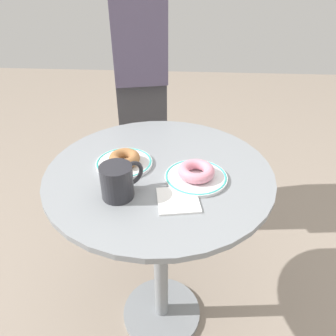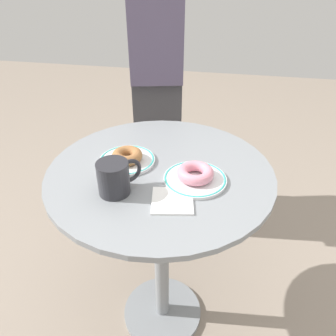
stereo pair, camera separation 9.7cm
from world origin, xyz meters
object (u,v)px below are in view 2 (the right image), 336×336
at_px(cafe_table, 161,221).
at_px(coffee_mug, 115,177).
at_px(plate_left, 127,160).
at_px(donut_pink_frosted, 195,173).
at_px(donut_cinnamon, 127,156).
at_px(paper_napkin, 172,201).
at_px(plate_right, 195,179).
at_px(person_figure, 156,81).

bearing_deg(cafe_table, coffee_mug, -126.51).
relative_size(cafe_table, plate_left, 4.26).
distance_m(cafe_table, donut_pink_frosted, 0.27).
height_order(donut_cinnamon, paper_napkin, donut_cinnamon).
relative_size(cafe_table, plate_right, 4.09).
xyz_separation_m(donut_cinnamon, paper_napkin, (0.17, -0.16, -0.03)).
distance_m(cafe_table, paper_napkin, 0.27).
bearing_deg(donut_cinnamon, paper_napkin, -43.07).
relative_size(plate_right, paper_napkin, 1.64).
distance_m(paper_napkin, person_figure, 0.86).
xyz_separation_m(plate_right, donut_pink_frosted, (0.00, -0.00, 0.02)).
xyz_separation_m(cafe_table, coffee_mug, (-0.10, -0.13, 0.26)).
xyz_separation_m(donut_pink_frosted, person_figure, (-0.28, 0.73, 0.02)).
bearing_deg(plate_left, cafe_table, -11.57).
relative_size(plate_right, person_figure, 0.11).
height_order(cafe_table, donut_pink_frosted, donut_pink_frosted).
distance_m(cafe_table, plate_right, 0.25).
relative_size(cafe_table, coffee_mug, 6.89).
height_order(plate_right, paper_napkin, plate_right).
distance_m(donut_cinnamon, paper_napkin, 0.24).
bearing_deg(person_figure, plate_right, -69.19).
height_order(plate_left, plate_right, same).
height_order(paper_napkin, coffee_mug, coffee_mug).
xyz_separation_m(cafe_table, person_figure, (-0.16, 0.68, 0.26)).
xyz_separation_m(donut_cinnamon, person_figure, (-0.05, 0.67, 0.02)).
bearing_deg(person_figure, donut_cinnamon, -85.53).
xyz_separation_m(plate_left, coffee_mug, (0.01, -0.16, 0.04)).
bearing_deg(cafe_table, paper_napkin, -66.30).
bearing_deg(paper_napkin, cafe_table, 113.70).
bearing_deg(cafe_table, person_figure, 103.32).
height_order(donut_pink_frosted, coffee_mug, coffee_mug).
bearing_deg(donut_pink_frosted, plate_left, 164.35).
height_order(cafe_table, coffee_mug, coffee_mug).
distance_m(plate_right, coffee_mug, 0.24).
bearing_deg(paper_napkin, person_figure, 105.24).
relative_size(paper_napkin, coffee_mug, 1.03).
height_order(coffee_mug, person_figure, person_figure).
bearing_deg(coffee_mug, plate_left, 95.39).
distance_m(donut_cinnamon, person_figure, 0.67).
xyz_separation_m(paper_napkin, coffee_mug, (-0.16, 0.01, 0.05)).
bearing_deg(plate_right, coffee_mug, -156.34).
bearing_deg(plate_right, plate_left, 164.35).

